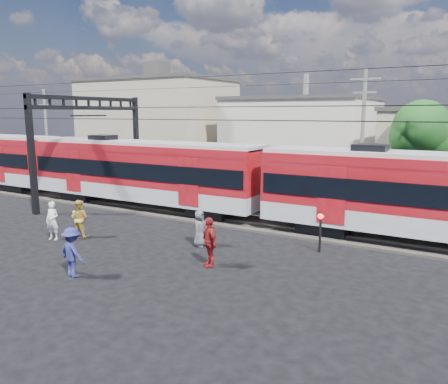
# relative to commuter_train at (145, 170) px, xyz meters

# --- Properties ---
(ground) EXTENTS (120.00, 120.00, 0.00)m
(ground) POSITION_rel_commuter_train_xyz_m (5.44, -8.00, -2.40)
(ground) COLOR black
(ground) RESTS_ON ground
(track_bed) EXTENTS (70.00, 3.40, 0.12)m
(track_bed) POSITION_rel_commuter_train_xyz_m (5.44, 0.00, -2.34)
(track_bed) COLOR #2D2823
(track_bed) RESTS_ON ground
(rail_near) EXTENTS (70.00, 0.12, 0.12)m
(rail_near) POSITION_rel_commuter_train_xyz_m (5.44, -0.75, -2.22)
(rail_near) COLOR #59544C
(rail_near) RESTS_ON track_bed
(rail_far) EXTENTS (70.00, 0.12, 0.12)m
(rail_far) POSITION_rel_commuter_train_xyz_m (5.44, 0.75, -2.22)
(rail_far) COLOR #59544C
(rail_far) RESTS_ON track_bed
(commuter_train) EXTENTS (50.30, 3.08, 4.17)m
(commuter_train) POSITION_rel_commuter_train_xyz_m (0.00, 0.00, 0.00)
(commuter_train) COLOR black
(commuter_train) RESTS_ON ground
(catenary) EXTENTS (70.00, 9.30, 7.52)m
(catenary) POSITION_rel_commuter_train_xyz_m (-3.21, -0.00, 2.73)
(catenary) COLOR black
(catenary) RESTS_ON ground
(building_west) EXTENTS (14.28, 10.20, 9.30)m
(building_west) POSITION_rel_commuter_train_xyz_m (-11.56, 16.00, 2.25)
(building_west) COLOR #9E9478
(building_west) RESTS_ON ground
(building_midwest) EXTENTS (12.24, 12.24, 7.30)m
(building_midwest) POSITION_rel_commuter_train_xyz_m (3.44, 19.00, 1.25)
(building_midwest) COLOR beige
(building_midwest) RESTS_ON ground
(utility_pole_mid) EXTENTS (1.80, 0.24, 8.50)m
(utility_pole_mid) POSITION_rel_commuter_train_xyz_m (11.44, 7.00, 2.13)
(utility_pole_mid) COLOR slate
(utility_pole_mid) RESTS_ON ground
(utility_pole_west) EXTENTS (1.80, 0.24, 8.00)m
(utility_pole_west) POSITION_rel_commuter_train_xyz_m (-16.56, 6.00, 1.88)
(utility_pole_west) COLOR slate
(utility_pole_west) RESTS_ON ground
(tree_near) EXTENTS (3.82, 3.64, 6.72)m
(tree_near) POSITION_rel_commuter_train_xyz_m (14.63, 10.09, 2.26)
(tree_near) COLOR #382619
(tree_near) RESTS_ON ground
(pedestrian_a) EXTENTS (0.73, 0.55, 1.82)m
(pedestrian_a) POSITION_rel_commuter_train_xyz_m (0.67, -7.49, -1.49)
(pedestrian_a) COLOR white
(pedestrian_a) RESTS_ON ground
(pedestrian_b) EXTENTS (1.02, 0.88, 1.81)m
(pedestrian_b) POSITION_rel_commuter_train_xyz_m (1.43, -6.55, -1.50)
(pedestrian_b) COLOR gold
(pedestrian_b) RESTS_ON ground
(pedestrian_c) EXTENTS (1.27, 0.83, 1.84)m
(pedestrian_c) POSITION_rel_commuter_train_xyz_m (5.27, -10.33, -1.48)
(pedestrian_c) COLOR navy
(pedestrian_c) RESTS_ON ground
(pedestrian_d) EXTENTS (1.21, 1.06, 1.95)m
(pedestrian_d) POSITION_rel_commuter_train_xyz_m (8.98, -6.91, -1.42)
(pedestrian_d) COLOR maroon
(pedestrian_d) RESTS_ON ground
(pedestrian_e) EXTENTS (0.66, 0.88, 1.63)m
(pedestrian_e) POSITION_rel_commuter_train_xyz_m (7.22, -4.92, -1.59)
(pedestrian_e) COLOR #54555A
(pedestrian_e) RESTS_ON ground
(crossing_signal) EXTENTS (0.25, 0.25, 1.74)m
(crossing_signal) POSITION_rel_commuter_train_xyz_m (12.15, -3.10, -1.19)
(crossing_signal) COLOR black
(crossing_signal) RESTS_ON ground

